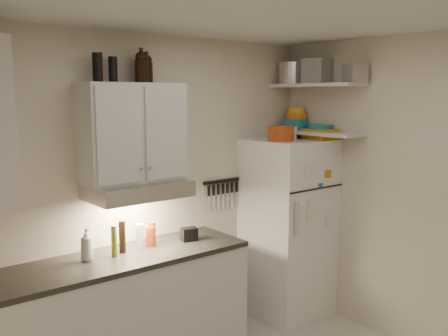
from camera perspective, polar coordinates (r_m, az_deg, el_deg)
ceiling at (r=3.02m, az=7.45°, el=17.83°), size 3.20×3.00×0.02m
back_wall at (r=4.25m, az=-7.84°, el=-2.72°), size 3.20×0.02×2.60m
left_wall at (r=2.28m, az=-23.28°, el=-13.12°), size 0.02×3.00×2.60m
right_wall at (r=4.37m, az=21.86°, el=-2.95°), size 0.02×3.00×2.60m
base_cabinet at (r=4.00m, az=-12.21°, el=-16.53°), size 2.10×0.60×0.88m
countertop at (r=3.83m, az=-12.42°, el=-10.27°), size 2.10×0.62×0.04m
upper_cabinet at (r=3.88m, az=-10.44°, el=4.00°), size 0.80×0.33×0.75m
range_hood at (r=3.88m, az=-9.81°, el=-2.47°), size 0.76×0.46×0.12m
fridge at (r=4.85m, az=7.31°, el=-6.78°), size 0.70×0.68×1.70m
shelf_hi at (r=4.74m, az=10.49°, el=9.29°), size 0.30×0.95×0.03m
shelf_lo at (r=4.76m, az=10.36°, el=3.99°), size 0.30×0.95×0.03m
knife_strip at (r=4.62m, az=-0.24°, el=-1.50°), size 0.42×0.02×0.03m
dutch_oven at (r=4.51m, az=6.53°, el=3.95°), size 0.27×0.27×0.14m
book_stack at (r=4.74m, az=10.93°, el=3.81°), size 0.26×0.31×0.10m
spice_jar at (r=4.74m, az=7.93°, el=4.00°), size 0.08×0.08×0.11m
stock_pot at (r=4.97m, az=7.92°, el=10.66°), size 0.32×0.32×0.21m
tin_a at (r=4.76m, az=10.56°, el=10.83°), size 0.27×0.25×0.23m
tin_b at (r=4.55m, az=14.75°, el=10.42°), size 0.21×0.21×0.16m
bowl_teal at (r=4.96m, az=8.11°, el=4.97°), size 0.25×0.25×0.10m
bowl_orange at (r=4.99m, az=8.29°, el=5.92°), size 0.20×0.20×0.06m
bowl_yellow at (r=4.99m, az=8.31°, el=6.56°), size 0.16×0.16×0.05m
plates at (r=4.80m, az=10.94°, el=4.54°), size 0.29×0.29×0.06m
growler_a at (r=3.93m, az=-9.41°, el=11.35°), size 0.11×0.11×0.25m
growler_b at (r=4.02m, az=-8.84°, el=11.16°), size 0.12×0.12×0.23m
thermos_a at (r=3.87m, az=-12.58°, el=10.91°), size 0.08×0.08×0.19m
thermos_b at (r=3.78m, az=-14.26°, el=11.07°), size 0.08×0.08×0.21m
soap_bottle at (r=3.77m, az=-15.44°, el=-8.26°), size 0.11×0.11×0.26m
pepper_mill at (r=4.05m, az=-8.24°, el=-7.42°), size 0.07×0.07×0.19m
oil_bottle at (r=3.82m, az=-12.44°, el=-8.17°), size 0.05×0.05×0.23m
vinegar_bottle at (r=3.89m, az=-11.55°, el=-7.72°), size 0.07×0.07×0.25m
clear_bottle at (r=3.98m, az=-9.61°, el=-7.70°), size 0.09×0.09×0.20m
red_jar at (r=4.04m, az=-8.39°, el=-7.73°), size 0.09×0.09×0.16m
caddy at (r=4.15m, az=-4.00°, el=-7.56°), size 0.14×0.12×0.11m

